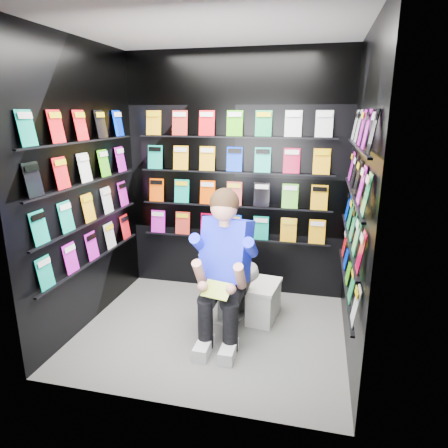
# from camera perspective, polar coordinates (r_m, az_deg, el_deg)

# --- Properties ---
(floor) EXTENTS (2.40, 2.40, 0.00)m
(floor) POSITION_cam_1_polar(r_m,az_deg,el_deg) (3.85, -1.76, -15.10)
(floor) COLOR slate
(floor) RESTS_ON ground
(ceiling) EXTENTS (2.40, 2.40, 0.00)m
(ceiling) POSITION_cam_1_polar(r_m,az_deg,el_deg) (3.37, -2.17, 26.45)
(ceiling) COLOR white
(ceiling) RESTS_ON floor
(wall_back) EXTENTS (2.40, 0.04, 2.60)m
(wall_back) POSITION_cam_1_polar(r_m,az_deg,el_deg) (4.33, 1.57, 6.77)
(wall_back) COLOR black
(wall_back) RESTS_ON floor
(wall_front) EXTENTS (2.40, 0.04, 2.60)m
(wall_front) POSITION_cam_1_polar(r_m,az_deg,el_deg) (2.45, -8.11, -0.31)
(wall_front) COLOR black
(wall_front) RESTS_ON floor
(wall_left) EXTENTS (0.04, 2.00, 2.60)m
(wall_left) POSITION_cam_1_polar(r_m,az_deg,el_deg) (3.87, -19.42, 4.81)
(wall_left) COLOR black
(wall_left) RESTS_ON floor
(wall_right) EXTENTS (0.04, 2.00, 2.60)m
(wall_right) POSITION_cam_1_polar(r_m,az_deg,el_deg) (3.28, 18.78, 3.04)
(wall_right) COLOR black
(wall_right) RESTS_ON floor
(comics_back) EXTENTS (2.10, 0.06, 1.37)m
(comics_back) POSITION_cam_1_polar(r_m,az_deg,el_deg) (4.30, 1.49, 6.78)
(comics_back) COLOR red
(comics_back) RESTS_ON wall_back
(comics_left) EXTENTS (0.06, 1.70, 1.37)m
(comics_left) POSITION_cam_1_polar(r_m,az_deg,el_deg) (3.85, -19.05, 4.87)
(comics_left) COLOR red
(comics_left) RESTS_ON wall_left
(comics_right) EXTENTS (0.06, 1.70, 1.37)m
(comics_right) POSITION_cam_1_polar(r_m,az_deg,el_deg) (3.27, 18.26, 3.16)
(comics_right) COLOR red
(comics_right) RESTS_ON wall_right
(toilet) EXTENTS (0.57, 0.82, 0.73)m
(toilet) POSITION_cam_1_polar(r_m,az_deg,el_deg) (4.01, 1.60, -7.86)
(toilet) COLOR white
(toilet) RESTS_ON floor
(longbox) EXTENTS (0.30, 0.47, 0.33)m
(longbox) POSITION_cam_1_polar(r_m,az_deg,el_deg) (4.01, 5.68, -11.15)
(longbox) COLOR white
(longbox) RESTS_ON floor
(longbox_lid) EXTENTS (0.32, 0.49, 0.03)m
(longbox_lid) POSITION_cam_1_polar(r_m,az_deg,el_deg) (3.93, 5.75, -8.77)
(longbox_lid) COLOR white
(longbox_lid) RESTS_ON longbox
(reader) EXTENTS (0.73, 0.92, 1.51)m
(reader) POSITION_cam_1_polar(r_m,az_deg,el_deg) (3.51, 0.38, -3.82)
(reader) COLOR #0C17E8
(reader) RESTS_ON toilet
(held_comic) EXTENTS (0.26, 0.19, 0.10)m
(held_comic) POSITION_cam_1_polar(r_m,az_deg,el_deg) (3.28, -1.03, -9.40)
(held_comic) COLOR green
(held_comic) RESTS_ON reader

